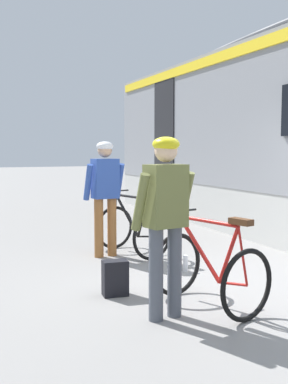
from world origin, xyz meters
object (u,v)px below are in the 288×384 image
object	(u,v)px
cyclist_near_in_blue	(105,188)
cyclist_far_in_olive	(165,211)
water_bottle_near_the_bikes	(186,263)
bicycle_far_red	(209,270)
backpack_on_platform	(115,278)
bicycle_near_black	(133,229)

from	to	relation	value
cyclist_near_in_blue	cyclist_far_in_olive	xyz separation A→B (m)	(-0.28, -2.77, 0.00)
water_bottle_near_the_bikes	cyclist_far_in_olive	bearing A→B (deg)	-123.75
cyclist_far_in_olive	bicycle_far_red	size ratio (longest dim) A/B	1.45
cyclist_far_in_olive	backpack_on_platform	xyz separation A→B (m)	(-0.22, 0.86, -0.85)
cyclist_far_in_olive	water_bottle_near_the_bikes	xyz separation A→B (m)	(1.01, 1.51, -0.95)
cyclist_far_in_olive	water_bottle_near_the_bikes	distance (m)	2.05
cyclist_near_in_blue	water_bottle_near_the_bikes	distance (m)	1.74
backpack_on_platform	water_bottle_near_the_bikes	size ratio (longest dim) A/B	1.86
cyclist_far_in_olive	backpack_on_platform	bearing A→B (deg)	104.07
cyclist_near_in_blue	bicycle_near_black	world-z (taller)	cyclist_near_in_blue
bicycle_far_red	backpack_on_platform	bearing A→B (deg)	135.19
bicycle_near_black	water_bottle_near_the_bikes	world-z (taller)	bicycle_near_black
bicycle_far_red	water_bottle_near_the_bikes	world-z (taller)	bicycle_far_red
cyclist_near_in_blue	bicycle_near_black	bearing A→B (deg)	-3.21
cyclist_far_in_olive	bicycle_near_black	world-z (taller)	cyclist_far_in_olive
bicycle_near_black	bicycle_far_red	bearing A→B (deg)	-93.70
backpack_on_platform	bicycle_far_red	bearing A→B (deg)	-39.40
bicycle_far_red	water_bottle_near_the_bikes	xyz separation A→B (m)	(0.46, 1.41, -0.29)
cyclist_far_in_olive	water_bottle_near_the_bikes	bearing A→B (deg)	56.25
bicycle_far_red	water_bottle_near_the_bikes	distance (m)	1.52
water_bottle_near_the_bikes	cyclist_near_in_blue	bearing A→B (deg)	120.09
cyclist_far_in_olive	backpack_on_platform	world-z (taller)	cyclist_far_in_olive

